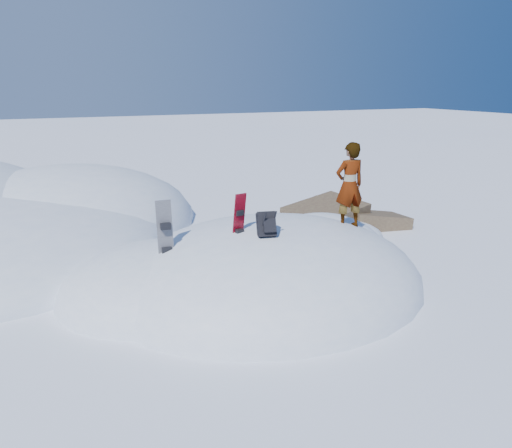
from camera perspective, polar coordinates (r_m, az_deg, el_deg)
name	(u,v)px	position (r m, az deg, el deg)	size (l,w,h in m)	color
ground	(269,287)	(11.07, 1.47, -7.23)	(120.00, 120.00, 0.00)	white
snow_mound	(257,285)	(11.20, 0.13, -6.94)	(8.00, 6.00, 3.00)	white
rock_outcrop	(335,231)	(15.30, 9.02, -0.77)	(4.68, 4.41, 1.68)	brown
snowboard_red	(239,224)	(10.01, -1.99, -0.02)	(0.28, 0.27, 1.32)	red
snowboard_dark	(166,241)	(9.98, -10.28, -1.89)	(0.32, 0.24, 1.64)	black
backpack	(267,225)	(9.78, 1.23, -0.08)	(0.45, 0.54, 0.59)	black
gear_pile	(182,325)	(9.34, -8.46, -11.31)	(0.81, 0.62, 0.22)	black
person	(349,185)	(11.39, 10.63, 4.37)	(0.71, 0.46, 1.94)	slate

